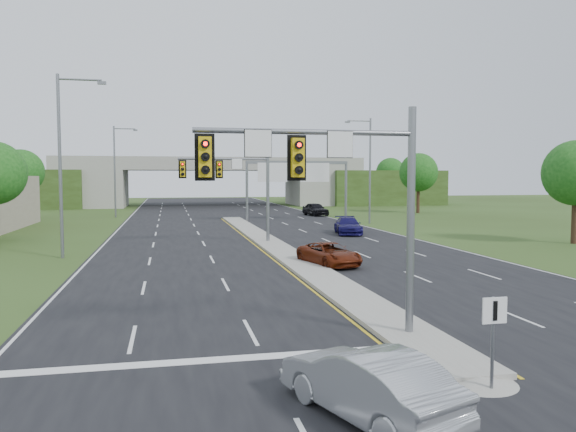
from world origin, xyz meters
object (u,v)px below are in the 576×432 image
(sign_gantry, at_px, (296,174))
(overpass, at_px, (212,185))
(signal_mast_far, at_px, (237,179))
(keep_right_sign, at_px, (494,327))
(signal_mast_near, at_px, (340,183))
(car_silver, at_px, (368,383))
(car_far_c, at_px, (315,209))
(car_far_a, at_px, (329,254))
(car_far_b, at_px, (348,226))

(sign_gantry, relative_size, overpass, 0.14)
(signal_mast_far, bearing_deg, keep_right_sign, -85.61)
(signal_mast_near, xyz_separation_m, car_silver, (-1.00, -5.17, -3.99))
(sign_gantry, xyz_separation_m, car_far_c, (4.29, 7.80, -4.40))
(signal_mast_far, relative_size, car_far_a, 1.55)
(signal_mast_near, distance_m, signal_mast_far, 25.00)
(signal_mast_far, height_order, car_silver, signal_mast_far)
(sign_gantry, distance_m, car_far_c, 9.93)
(sign_gantry, height_order, car_far_a, sign_gantry)
(keep_right_sign, height_order, car_far_a, keep_right_sign)
(signal_mast_near, relative_size, car_far_c, 1.46)
(overpass, relative_size, car_far_c, 16.69)
(keep_right_sign, xyz_separation_m, car_silver, (-3.27, -0.72, -0.78))
(car_far_a, height_order, car_far_b, car_far_b)
(signal_mast_far, distance_m, car_far_b, 11.90)
(car_far_b, bearing_deg, keep_right_sign, -92.07)
(car_silver, bearing_deg, car_far_b, -128.50)
(sign_gantry, relative_size, car_far_a, 2.56)
(keep_right_sign, bearing_deg, overpass, 90.00)
(signal_mast_near, distance_m, sign_gantry, 45.88)
(car_silver, bearing_deg, keep_right_sign, 171.42)
(keep_right_sign, bearing_deg, signal_mast_near, 116.94)
(sign_gantry, bearing_deg, car_far_c, 61.16)
(car_silver, bearing_deg, car_far_a, -124.98)
(car_far_a, bearing_deg, overpass, 76.88)
(signal_mast_far, relative_size, car_far_c, 1.46)
(car_far_b, bearing_deg, signal_mast_near, -97.88)
(car_silver, xyz_separation_m, car_far_a, (4.77, 19.14, -0.09))
(keep_right_sign, height_order, overpass, overpass)
(overpass, xyz_separation_m, car_far_b, (7.81, -50.14, -2.81))
(overpass, bearing_deg, car_far_b, -81.15)
(signal_mast_far, distance_m, car_silver, 30.45)
(signal_mast_far, height_order, car_far_c, signal_mast_far)
(car_far_b, bearing_deg, sign_gantry, 104.98)
(signal_mast_far, distance_m, car_far_a, 12.35)
(car_far_c, bearing_deg, sign_gantry, -129.32)
(signal_mast_far, bearing_deg, sign_gantry, 65.89)
(overpass, xyz_separation_m, car_silver, (-3.27, -85.25, -2.82))
(sign_gantry, xyz_separation_m, car_far_b, (1.12, -15.06, -4.50))
(signal_mast_far, distance_m, car_far_c, 31.03)
(sign_gantry, xyz_separation_m, overpass, (-6.68, 35.08, -1.69))
(sign_gantry, height_order, car_silver, sign_gantry)
(signal_mast_near, distance_m, keep_right_sign, 5.94)
(overpass, bearing_deg, signal_mast_far, -92.35)
(signal_mast_near, bearing_deg, car_silver, -100.99)
(keep_right_sign, relative_size, car_far_b, 0.44)
(car_silver, bearing_deg, signal_mast_far, -112.90)
(overpass, height_order, car_far_c, overpass)
(signal_mast_near, xyz_separation_m, keep_right_sign, (2.26, -4.45, -3.21))
(car_far_b, xyz_separation_m, car_far_c, (3.17, 22.86, 0.09))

